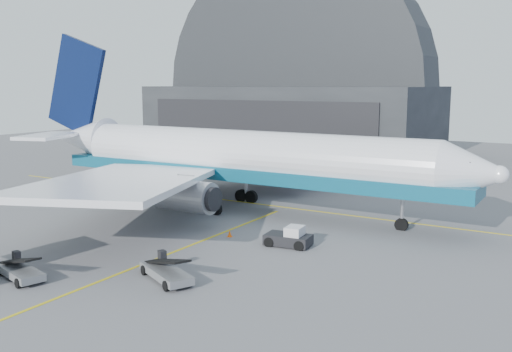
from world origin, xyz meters
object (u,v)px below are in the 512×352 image
Objects in this scene: pushback_tug at (289,238)px; belt_loader_b at (166,271)px; belt_loader_a at (19,270)px; airliner at (228,157)px.

pushback_tug is 11.48m from belt_loader_b.
belt_loader_a is 9.56m from belt_loader_b.
pushback_tug is at bearing 100.31° from belt_loader_b.
belt_loader_a is at bearing -132.59° from pushback_tug.
pushback_tug is 0.74× the size of belt_loader_a.
airliner reaches higher than pushback_tug.
belt_loader_b is (8.38, 4.61, 0.03)m from belt_loader_a.
airliner is at bearing 139.41° from belt_loader_b.
belt_loader_b is (8.65, -20.28, -4.54)m from airliner.
belt_loader_a reaches higher than pushback_tug.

